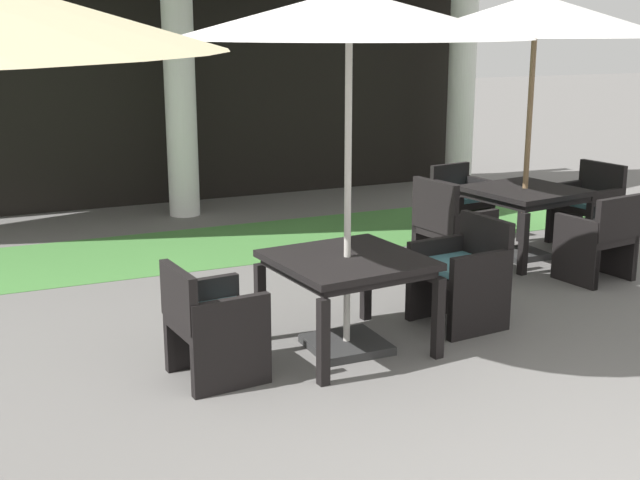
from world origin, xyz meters
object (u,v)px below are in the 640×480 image
at_px(patio_chair_mid_left_west, 211,324).
at_px(patio_chair_mid_right_south, 599,239).
at_px(patio_table_mid_left, 347,268).
at_px(patio_chair_mid_right_west, 451,230).
at_px(patio_chair_mid_right_east, 587,207).
at_px(patio_umbrella_mid_right, 536,16).
at_px(patio_chair_mid_left_east, 462,274).
at_px(patio_umbrella_mid_left, 349,18).
at_px(patio_chair_mid_right_north, 460,203).
at_px(patio_table_mid_right, 525,197).

bearing_deg(patio_chair_mid_left_west, patio_chair_mid_right_south, 94.31).
xyz_separation_m(patio_table_mid_left, patio_chair_mid_right_west, (1.79, 1.40, -0.21)).
height_order(patio_chair_mid_left_west, patio_chair_mid_right_east, patio_chair_mid_right_east).
relative_size(patio_chair_mid_right_west, patio_chair_mid_right_east, 1.03).
bearing_deg(patio_umbrella_mid_right, patio_chair_mid_right_east, 8.30).
relative_size(patio_chair_mid_left_east, patio_chair_mid_right_south, 1.03).
bearing_deg(patio_table_mid_left, patio_chair_mid_left_east, 5.74).
bearing_deg(patio_umbrella_mid_left, patio_chair_mid_right_north, 43.62).
xyz_separation_m(patio_umbrella_mid_right, patio_chair_mid_right_south, (0.14, -0.95, -2.00)).
relative_size(patio_table_mid_right, patio_umbrella_mid_right, 0.42).
bearing_deg(patio_chair_mid_left_west, patio_chair_mid_right_north, 119.53).
distance_m(patio_table_mid_left, patio_chair_mid_right_south, 2.95).
height_order(patio_table_mid_left, patio_table_mid_right, patio_table_mid_right).
height_order(patio_table_mid_right, patio_chair_mid_right_south, patio_chair_mid_right_south).
xyz_separation_m(patio_table_mid_right, patio_chair_mid_right_east, (0.95, 0.14, -0.21)).
distance_m(patio_chair_mid_left_east, patio_chair_mid_right_east, 3.07).
distance_m(patio_umbrella_mid_right, patio_chair_mid_right_south, 2.21).
distance_m(patio_table_mid_right, patio_chair_mid_right_east, 0.98).
xyz_separation_m(patio_table_mid_right, patio_chair_mid_right_west, (-0.96, -0.14, -0.22)).
bearing_deg(patio_table_mid_right, patio_chair_mid_right_south, -81.70).
distance_m(patio_chair_mid_left_west, patio_table_mid_right, 4.14).
bearing_deg(patio_chair_mid_right_south, patio_umbrella_mid_left, -176.69).
relative_size(patio_table_mid_left, patio_umbrella_mid_left, 0.42).
bearing_deg(patio_umbrella_mid_right, patio_chair_mid_right_west, -171.70).
bearing_deg(patio_chair_mid_right_south, patio_chair_mid_right_west, 135.25).
xyz_separation_m(patio_umbrella_mid_right, patio_chair_mid_right_west, (-0.96, -0.14, -1.98)).
distance_m(patio_table_mid_left, patio_chair_mid_right_north, 3.60).
xyz_separation_m(patio_table_mid_right, patio_umbrella_mid_right, (0.00, 0.00, 1.76)).
relative_size(patio_table_mid_left, patio_chair_mid_right_east, 1.26).
height_order(patio_chair_mid_left_east, patio_chair_mid_right_east, patio_chair_mid_right_east).
distance_m(patio_table_mid_left, patio_chair_mid_left_west, 1.09).
bearing_deg(patio_chair_mid_right_west, patio_chair_mid_left_east, -37.71).
height_order(patio_chair_mid_left_east, patio_chair_mid_right_south, patio_chair_mid_left_east).
xyz_separation_m(patio_table_mid_left, patio_chair_mid_right_north, (2.60, 2.48, -0.22)).
xyz_separation_m(patio_table_mid_left, patio_table_mid_right, (2.74, 1.54, 0.01)).
relative_size(patio_table_mid_left, patio_umbrella_mid_right, 0.42).
relative_size(patio_table_mid_right, patio_chair_mid_right_west, 1.24).
bearing_deg(patio_chair_mid_right_west, patio_table_mid_right, 90.00).
relative_size(patio_umbrella_mid_left, patio_chair_mid_right_west, 2.87).
height_order(patio_umbrella_mid_right, patio_chair_mid_right_north, patio_umbrella_mid_right).
bearing_deg(patio_chair_mid_right_north, patio_table_mid_right, 90.00).
distance_m(patio_chair_mid_left_east, patio_umbrella_mid_right, 2.97).
bearing_deg(patio_chair_mid_left_east, patio_chair_mid_right_north, -38.82).
distance_m(patio_chair_mid_left_east, patio_chair_mid_right_south, 1.89).
height_order(patio_table_mid_left, patio_chair_mid_right_south, patio_chair_mid_right_south).
height_order(patio_umbrella_mid_left, patio_chair_mid_right_east, patio_umbrella_mid_left).
bearing_deg(patio_table_mid_right, patio_umbrella_mid_left, -150.70).
distance_m(patio_umbrella_mid_right, patio_chair_mid_right_west, 2.20).
xyz_separation_m(patio_umbrella_mid_left, patio_chair_mid_left_east, (1.06, 0.11, -1.95)).
bearing_deg(patio_chair_mid_left_west, patio_umbrella_mid_left, 90.00).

